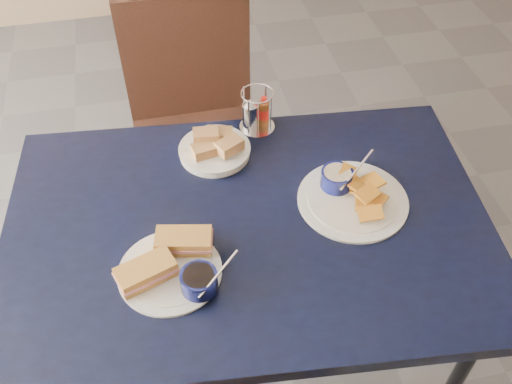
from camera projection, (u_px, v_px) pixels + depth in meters
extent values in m
plane|color=#4D4E52|center=(179.00, 354.00, 2.07)|extent=(6.00, 6.00, 0.00)
cube|color=black|center=(248.00, 227.00, 1.53)|extent=(1.37, 0.99, 0.04)
cylinder|color=black|center=(463.00, 368.00, 1.65)|extent=(0.04, 0.04, 0.71)
cylinder|color=black|center=(69.00, 249.00, 1.95)|extent=(0.04, 0.04, 0.71)
cylinder|color=black|center=(378.00, 198.00, 2.12)|extent=(0.04, 0.04, 0.71)
cube|color=black|center=(199.00, 147.00, 2.13)|extent=(0.47, 0.44, 0.04)
cylinder|color=black|center=(162.00, 233.00, 2.17)|extent=(0.04, 0.04, 0.45)
cylinder|color=black|center=(258.00, 217.00, 2.22)|extent=(0.04, 0.04, 0.45)
cylinder|color=black|center=(153.00, 169.00, 2.41)|extent=(0.04, 0.04, 0.45)
cylinder|color=black|center=(241.00, 157.00, 2.46)|extent=(0.04, 0.04, 0.45)
cube|color=black|center=(186.00, 56.00, 2.07)|extent=(0.47, 0.04, 0.49)
cylinder|color=white|center=(170.00, 272.00, 1.40)|extent=(0.26, 0.26, 0.01)
cylinder|color=white|center=(170.00, 270.00, 1.40)|extent=(0.21, 0.21, 0.00)
cube|color=gold|center=(146.00, 272.00, 1.37)|extent=(0.16, 0.11, 0.04)
cube|color=#D88684|center=(146.00, 273.00, 1.37)|extent=(0.16, 0.12, 0.01)
cube|color=gold|center=(184.00, 241.00, 1.43)|extent=(0.15, 0.10, 0.04)
cube|color=#D88684|center=(184.00, 242.00, 1.43)|extent=(0.16, 0.10, 0.01)
cylinder|color=#0A0D37|center=(199.00, 281.00, 1.34)|extent=(0.09, 0.09, 0.05)
cylinder|color=black|center=(198.00, 277.00, 1.33)|extent=(0.08, 0.08, 0.01)
cylinder|color=silver|center=(218.00, 274.00, 1.31)|extent=(0.11, 0.07, 0.08)
cylinder|color=white|center=(353.00, 200.00, 1.57)|extent=(0.30, 0.30, 0.01)
cylinder|color=white|center=(353.00, 199.00, 1.56)|extent=(0.25, 0.25, 0.00)
cube|color=orange|center=(360.00, 191.00, 1.58)|extent=(0.07, 0.08, 0.03)
cube|color=orange|center=(375.00, 204.00, 1.54)|extent=(0.08, 0.07, 0.02)
cube|color=orange|center=(353.00, 185.00, 1.58)|extent=(0.07, 0.08, 0.02)
cube|color=orange|center=(370.00, 215.00, 1.50)|extent=(0.07, 0.05, 0.02)
cube|color=orange|center=(363.00, 203.00, 1.52)|extent=(0.06, 0.08, 0.02)
cube|color=orange|center=(373.00, 184.00, 1.57)|extent=(0.05, 0.07, 0.03)
cube|color=orange|center=(352.00, 183.00, 1.56)|extent=(0.07, 0.08, 0.01)
cube|color=orange|center=(347.00, 177.00, 1.57)|extent=(0.08, 0.08, 0.03)
cube|color=orange|center=(368.00, 195.00, 1.52)|extent=(0.08, 0.07, 0.02)
cylinder|color=#0A0D37|center=(337.00, 178.00, 1.58)|extent=(0.09, 0.09, 0.05)
cylinder|color=beige|center=(337.00, 174.00, 1.57)|extent=(0.08, 0.08, 0.01)
cylinder|color=silver|center=(356.00, 170.00, 1.54)|extent=(0.11, 0.07, 0.08)
cylinder|color=white|center=(215.00, 152.00, 1.70)|extent=(0.21, 0.21, 0.02)
cylinder|color=white|center=(215.00, 149.00, 1.69)|extent=(0.17, 0.17, 0.00)
cube|color=tan|center=(205.00, 150.00, 1.66)|extent=(0.08, 0.06, 0.03)
cube|color=tan|center=(219.00, 135.00, 1.69)|extent=(0.09, 0.07, 0.03)
cube|color=tan|center=(229.00, 146.00, 1.65)|extent=(0.09, 0.08, 0.03)
cube|color=tan|center=(206.00, 136.00, 1.67)|extent=(0.08, 0.06, 0.03)
cylinder|color=silver|center=(257.00, 127.00, 1.78)|extent=(0.11, 0.11, 0.01)
cylinder|color=silver|center=(266.00, 101.00, 1.76)|extent=(0.01, 0.01, 0.13)
cylinder|color=silver|center=(244.00, 104.00, 1.75)|extent=(0.01, 0.01, 0.13)
cylinder|color=silver|center=(248.00, 118.00, 1.71)|extent=(0.01, 0.01, 0.13)
cylinder|color=silver|center=(271.00, 115.00, 1.72)|extent=(0.01, 0.01, 0.13)
torus|color=silver|center=(257.00, 93.00, 1.69)|extent=(0.10, 0.10, 0.00)
cylinder|color=silver|center=(250.00, 116.00, 1.75)|extent=(0.05, 0.05, 0.08)
cone|color=silver|center=(250.00, 102.00, 1.71)|extent=(0.04, 0.04, 0.02)
cylinder|color=brown|center=(264.00, 113.00, 1.76)|extent=(0.03, 0.03, 0.08)
cylinder|color=#AA1209|center=(264.00, 113.00, 1.76)|extent=(0.03, 0.03, 0.03)
cylinder|color=#AA1209|center=(264.00, 100.00, 1.72)|extent=(0.02, 0.02, 0.02)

